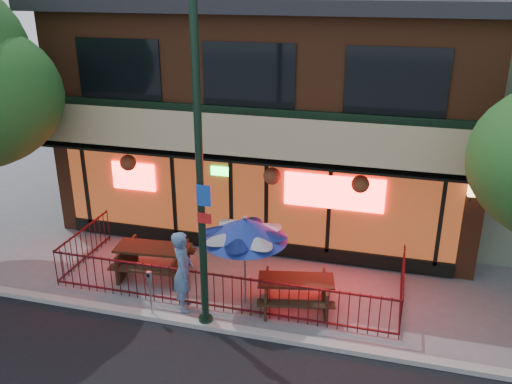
# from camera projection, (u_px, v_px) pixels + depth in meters

# --- Properties ---
(ground) EXTENTS (80.00, 80.00, 0.00)m
(ground) POSITION_uv_depth(u_px,v_px,m) (212.00, 315.00, 12.54)
(ground) COLOR gray
(ground) RESTS_ON ground
(curb) EXTENTS (80.00, 0.25, 0.12)m
(curb) POSITION_uv_depth(u_px,v_px,m) (204.00, 325.00, 12.07)
(curb) COLOR #999993
(curb) RESTS_ON ground
(restaurant_building) EXTENTS (12.96, 9.49, 8.05)m
(restaurant_building) POSITION_uv_depth(u_px,v_px,m) (282.00, 83.00, 17.40)
(restaurant_building) COLOR brown
(restaurant_building) RESTS_ON ground
(patio_fence) EXTENTS (8.44, 2.62, 1.00)m
(patio_fence) POSITION_uv_depth(u_px,v_px,m) (218.00, 280.00, 12.76)
(patio_fence) COLOR #460F13
(patio_fence) RESTS_ON ground
(street_light) EXTENTS (0.43, 0.32, 7.00)m
(street_light) POSITION_uv_depth(u_px,v_px,m) (201.00, 195.00, 11.02)
(street_light) COLOR black
(street_light) RESTS_ON ground
(picnic_table_left) EXTENTS (2.04, 1.64, 0.82)m
(picnic_table_left) POSITION_uv_depth(u_px,v_px,m) (153.00, 256.00, 14.04)
(picnic_table_left) COLOR #321F12
(picnic_table_left) RESTS_ON ground
(picnic_table_right) EXTENTS (2.00, 1.68, 0.75)m
(picnic_table_right) POSITION_uv_depth(u_px,v_px,m) (296.00, 289.00, 12.65)
(picnic_table_right) COLOR #321F11
(picnic_table_right) RESTS_ON ground
(patio_umbrella) EXTENTS (1.99, 1.99, 2.28)m
(patio_umbrella) POSITION_uv_depth(u_px,v_px,m) (245.00, 229.00, 12.30)
(patio_umbrella) COLOR gray
(patio_umbrella) RESTS_ON ground
(pedestrian) EXTENTS (0.72, 0.85, 1.98)m
(pedestrian) POSITION_uv_depth(u_px,v_px,m) (183.00, 271.00, 12.44)
(pedestrian) COLOR #4C6F98
(pedestrian) RESTS_ON ground
(parking_meter_near) EXTENTS (0.11, 0.10, 1.18)m
(parking_meter_near) POSITION_uv_depth(u_px,v_px,m) (150.00, 287.00, 12.16)
(parking_meter_near) COLOR #979A9F
(parking_meter_near) RESTS_ON ground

